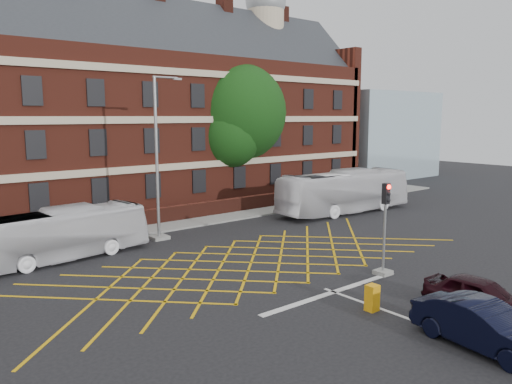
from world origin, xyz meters
TOP-DOWN VIEW (x-y plane):
  - ground at (0.00, 0.00)m, footprint 120.00×120.00m
  - victorian_building at (0.25, 22.00)m, footprint 51.00×12.17m
  - boundary_wall at (0.00, 13.00)m, footprint 56.00×0.50m
  - far_pavement at (0.00, 12.00)m, footprint 60.00×3.00m
  - glass_block at (34.00, 21.00)m, footprint 14.00×10.00m
  - box_junction_hatching at (0.00, 2.00)m, footprint 8.22×8.22m
  - stop_line at (0.00, -3.50)m, footprint 8.00×0.30m
  - centre_line at (0.00, -10.00)m, footprint 0.15×14.00m
  - bus_left at (-7.43, 8.53)m, footprint 9.72×3.18m
  - bus_right at (13.66, 7.68)m, footprint 11.72×3.48m
  - car_navy at (-0.20, -9.91)m, footprint 2.10×4.71m
  - car_maroon at (2.39, -8.51)m, footprint 1.67×4.14m
  - deciduous_tree at (11.02, 17.68)m, footprint 8.54×8.53m
  - traffic_light_near at (3.53, -3.36)m, footprint 0.70×0.70m
  - street_lamp at (-1.15, 9.26)m, footprint 2.25×1.00m
  - utility_cabinet at (-0.39, -5.75)m, footprint 0.45×0.41m

SIDE VIEW (x-z plane):
  - ground at x=0.00m, z-range 0.00..0.00m
  - box_junction_hatching at x=0.00m, z-range 0.00..0.02m
  - stop_line at x=0.00m, z-range 0.00..0.02m
  - centre_line at x=0.00m, z-range 0.00..0.02m
  - far_pavement at x=0.00m, z-range 0.00..0.12m
  - utility_cabinet at x=-0.39m, z-range 0.00..1.01m
  - boundary_wall at x=0.00m, z-range 0.00..1.10m
  - car_maroon at x=2.39m, z-range 0.00..1.41m
  - car_navy at x=-0.20m, z-range 0.00..1.50m
  - bus_left at x=-7.43m, z-range 0.00..2.66m
  - bus_right at x=13.66m, z-range 0.00..3.22m
  - traffic_light_near at x=3.53m, z-range -0.37..3.90m
  - street_lamp at x=-1.15m, z-range -1.44..8.10m
  - glass_block at x=34.00m, z-range 0.00..10.00m
  - deciduous_tree at x=11.02m, z-range 1.07..12.91m
  - victorian_building at x=0.25m, z-range -2.36..18.04m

